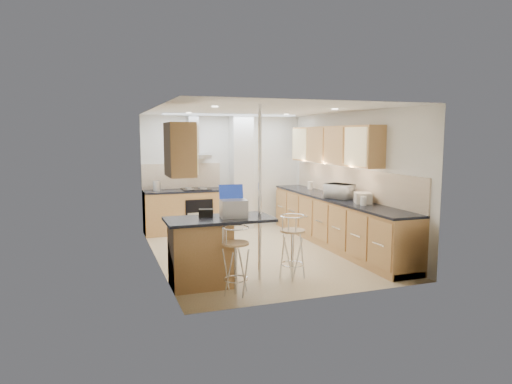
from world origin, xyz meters
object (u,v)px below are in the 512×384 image
object	(u,v)px
laptop	(234,209)
microwave	(340,191)
bar_stool_end	(292,247)
bread_bin	(363,198)
bar_stool_near	(236,260)

from	to	relation	value
laptop	microwave	bearing A→B (deg)	32.89
microwave	bar_stool_end	distance (m)	2.13
bar_stool_end	bread_bin	xyz separation A→B (m)	(1.64, 0.75, 0.54)
bar_stool_near	bar_stool_end	size ratio (longest dim) A/B	0.97
bar_stool_end	laptop	bearing A→B (deg)	128.08
bar_stool_near	microwave	bearing A→B (deg)	41.40
microwave	laptop	size ratio (longest dim) A/B	1.37
laptop	bar_stool_end	world-z (taller)	laptop
bar_stool_end	bar_stool_near	bearing A→B (deg)	153.84
microwave	laptop	world-z (taller)	microwave
microwave	bar_stool_near	world-z (taller)	microwave
bar_stool_near	bread_bin	xyz separation A→B (m)	(2.61, 1.11, 0.55)
microwave	bar_stool_near	distance (m)	3.10
microwave	laptop	bearing A→B (deg)	94.71
bar_stool_near	bread_bin	distance (m)	2.89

